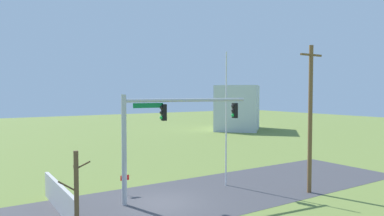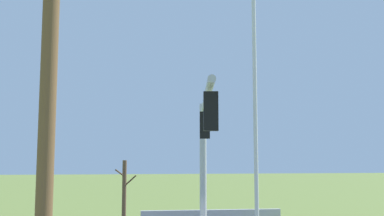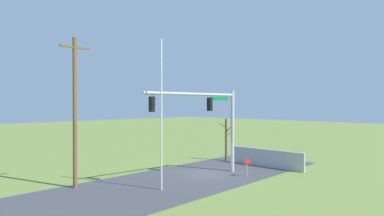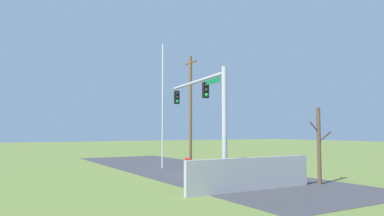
{
  "view_description": "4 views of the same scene",
  "coord_description": "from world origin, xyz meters",
  "px_view_note": "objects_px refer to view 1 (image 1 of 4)",
  "views": [
    {
      "loc": [
        9.5,
        17.54,
        6.28
      ],
      "look_at": [
        -1.62,
        0.42,
        5.39
      ],
      "focal_mm": 32.97,
      "sensor_mm": 36.0,
      "label": 1
    },
    {
      "loc": [
        -15.55,
        1.73,
        4.06
      ],
      "look_at": [
        -2.76,
        0.22,
        5.47
      ],
      "focal_mm": 40.48,
      "sensor_mm": 36.0,
      "label": 2
    },
    {
      "loc": [
        -18.35,
        -15.93,
        5.12
      ],
      "look_at": [
        -2.71,
        -1.1,
        4.89
      ],
      "focal_mm": 30.94,
      "sensor_mm": 36.0,
      "label": 3
    },
    {
      "loc": [
        17.8,
        -11.95,
        2.6
      ],
      "look_at": [
        -2.99,
        0.08,
        4.23
      ],
      "focal_mm": 33.09,
      "sensor_mm": 36.0,
      "label": 4
    }
  ],
  "objects_px": {
    "bare_tree": "(76,194)",
    "open_sign": "(125,180)",
    "flagpole": "(226,119)",
    "distant_building": "(238,108)",
    "signal_mast": "(162,125)",
    "utility_pole": "(310,117)"
  },
  "relations": [
    {
      "from": "bare_tree",
      "to": "open_sign",
      "type": "relative_size",
      "value": 3.14
    },
    {
      "from": "flagpole",
      "to": "open_sign",
      "type": "bearing_deg",
      "value": -13.82
    },
    {
      "from": "bare_tree",
      "to": "distant_building",
      "type": "height_order",
      "value": "distant_building"
    },
    {
      "from": "signal_mast",
      "to": "open_sign",
      "type": "bearing_deg",
      "value": -55.01
    },
    {
      "from": "open_sign",
      "to": "signal_mast",
      "type": "bearing_deg",
      "value": 124.99
    },
    {
      "from": "utility_pole",
      "to": "open_sign",
      "type": "distance_m",
      "value": 12.16
    },
    {
      "from": "signal_mast",
      "to": "flagpole",
      "type": "xyz_separation_m",
      "value": [
        -5.13,
        -0.49,
        0.1
      ]
    },
    {
      "from": "signal_mast",
      "to": "utility_pole",
      "type": "bearing_deg",
      "value": 156.14
    },
    {
      "from": "bare_tree",
      "to": "distant_building",
      "type": "bearing_deg",
      "value": -138.76
    },
    {
      "from": "flagpole",
      "to": "utility_pole",
      "type": "relative_size",
      "value": 0.98
    },
    {
      "from": "signal_mast",
      "to": "open_sign",
      "type": "relative_size",
      "value": 6.58
    },
    {
      "from": "utility_pole",
      "to": "open_sign",
      "type": "xyz_separation_m",
      "value": [
        9.93,
        -5.85,
        -3.87
      ]
    },
    {
      "from": "flagpole",
      "to": "utility_pole",
      "type": "xyz_separation_m",
      "value": [
        -3.32,
        4.22,
        0.27
      ]
    },
    {
      "from": "flagpole",
      "to": "bare_tree",
      "type": "xyz_separation_m",
      "value": [
        10.88,
        3.52,
        -2.53
      ]
    },
    {
      "from": "signal_mast",
      "to": "flagpole",
      "type": "bearing_deg",
      "value": -174.55
    },
    {
      "from": "utility_pole",
      "to": "open_sign",
      "type": "height_order",
      "value": "utility_pole"
    },
    {
      "from": "signal_mast",
      "to": "flagpole",
      "type": "distance_m",
      "value": 5.15
    },
    {
      "from": "bare_tree",
      "to": "open_sign",
      "type": "height_order",
      "value": "bare_tree"
    },
    {
      "from": "signal_mast",
      "to": "utility_pole",
      "type": "height_order",
      "value": "utility_pole"
    },
    {
      "from": "utility_pole",
      "to": "bare_tree",
      "type": "relative_size",
      "value": 2.41
    },
    {
      "from": "signal_mast",
      "to": "distant_building",
      "type": "xyz_separation_m",
      "value": [
        -29.52,
        -27.89,
        -0.66
      ]
    },
    {
      "from": "signal_mast",
      "to": "flagpole",
      "type": "height_order",
      "value": "flagpole"
    }
  ]
}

